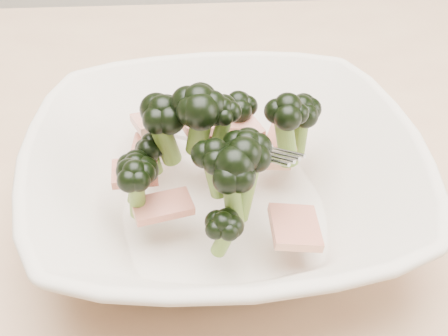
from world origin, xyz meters
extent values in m
cube|color=tan|center=(0.00, 0.00, 0.73)|extent=(1.20, 0.80, 0.04)
imported|color=beige|center=(0.02, -0.05, 0.79)|extent=(0.32, 0.32, 0.07)
cylinder|color=#4D6A23|center=(-0.02, -0.04, 0.82)|extent=(0.02, 0.02, 0.05)
ellipsoid|color=black|center=(-0.02, -0.04, 0.85)|extent=(0.04, 0.04, 0.03)
cylinder|color=#4D6A23|center=(0.02, -0.05, 0.84)|extent=(0.02, 0.02, 0.03)
ellipsoid|color=black|center=(0.02, -0.05, 0.86)|extent=(0.03, 0.03, 0.02)
cylinder|color=#4D6A23|center=(0.02, -0.12, 0.79)|extent=(0.02, 0.02, 0.03)
ellipsoid|color=black|center=(0.02, -0.12, 0.81)|extent=(0.03, 0.03, 0.02)
cylinder|color=#4D6A23|center=(0.04, 0.01, 0.80)|extent=(0.02, 0.02, 0.03)
ellipsoid|color=black|center=(0.04, 0.01, 0.82)|extent=(0.03, 0.03, 0.03)
cylinder|color=#4D6A23|center=(-0.04, -0.08, 0.80)|extent=(0.01, 0.02, 0.04)
ellipsoid|color=black|center=(-0.04, -0.08, 0.83)|extent=(0.03, 0.03, 0.02)
cylinder|color=#4D6A23|center=(-0.04, -0.06, 0.80)|extent=(0.02, 0.02, 0.03)
ellipsoid|color=black|center=(-0.04, -0.06, 0.81)|extent=(0.03, 0.03, 0.03)
cylinder|color=#4D6A23|center=(0.01, -0.09, 0.82)|extent=(0.02, 0.01, 0.03)
ellipsoid|color=black|center=(0.01, -0.09, 0.84)|extent=(0.03, 0.03, 0.03)
cylinder|color=#4D6A23|center=(0.03, -0.09, 0.82)|extent=(0.03, 0.03, 0.05)
ellipsoid|color=black|center=(0.03, -0.09, 0.85)|extent=(0.04, 0.04, 0.03)
cylinder|color=#4D6A23|center=(0.00, -0.05, 0.84)|extent=(0.02, 0.02, 0.04)
ellipsoid|color=black|center=(0.00, -0.05, 0.86)|extent=(0.04, 0.04, 0.03)
cylinder|color=#4D6A23|center=(-0.03, -0.04, 0.80)|extent=(0.02, 0.01, 0.03)
ellipsoid|color=black|center=(-0.03, -0.04, 0.82)|extent=(0.03, 0.03, 0.02)
cylinder|color=#4D6A23|center=(0.02, -0.10, 0.81)|extent=(0.02, 0.02, 0.04)
ellipsoid|color=black|center=(0.02, -0.10, 0.84)|extent=(0.03, 0.03, 0.02)
cylinder|color=#4D6A23|center=(0.04, -0.07, 0.82)|extent=(0.02, 0.02, 0.03)
ellipsoid|color=black|center=(0.04, -0.07, 0.84)|extent=(0.04, 0.04, 0.03)
cylinder|color=#4D6A23|center=(0.09, -0.01, 0.80)|extent=(0.01, 0.02, 0.04)
ellipsoid|color=black|center=(0.09, -0.01, 0.83)|extent=(0.03, 0.03, 0.03)
cylinder|color=#4D6A23|center=(0.07, -0.03, 0.81)|extent=(0.02, 0.02, 0.05)
ellipsoid|color=black|center=(0.07, -0.03, 0.84)|extent=(0.04, 0.04, 0.03)
cube|color=maroon|center=(0.03, -0.01, 0.80)|extent=(0.05, 0.04, 0.02)
cube|color=maroon|center=(-0.04, 0.01, 0.81)|extent=(0.04, 0.06, 0.02)
cube|color=maroon|center=(-0.04, 0.00, 0.79)|extent=(0.04, 0.04, 0.02)
cube|color=maroon|center=(0.02, 0.00, 0.81)|extent=(0.06, 0.04, 0.02)
cube|color=maroon|center=(0.07, -0.10, 0.79)|extent=(0.04, 0.04, 0.01)
cube|color=maroon|center=(-0.03, -0.08, 0.79)|extent=(0.05, 0.04, 0.01)
cube|color=maroon|center=(-0.05, -0.05, 0.80)|extent=(0.04, 0.03, 0.01)
cube|color=maroon|center=(0.07, -0.01, 0.79)|extent=(0.05, 0.06, 0.02)
camera|label=1|loc=(0.00, -0.43, 1.09)|focal=50.00mm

